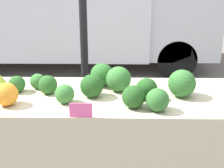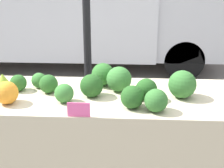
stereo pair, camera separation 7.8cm
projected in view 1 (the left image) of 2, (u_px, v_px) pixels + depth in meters
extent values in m
cylinder|color=black|center=(83.00, 19.00, 2.76)|extent=(0.07, 0.07, 2.54)
cube|color=silver|center=(178.00, 0.00, 5.56)|extent=(1.14, 1.89, 1.80)
cylinder|color=black|center=(176.00, 59.00, 5.08)|extent=(0.64, 0.22, 0.64)
cylinder|color=black|center=(163.00, 38.00, 6.65)|extent=(0.64, 0.22, 0.64)
cube|color=beige|center=(112.00, 97.00, 2.19)|extent=(1.95, 0.74, 0.03)
cube|color=beige|center=(111.00, 157.00, 1.93)|extent=(1.95, 0.01, 0.47)
cylinder|color=black|center=(5.00, 129.00, 2.64)|extent=(0.05, 0.05, 0.83)
cylinder|color=black|center=(221.00, 131.00, 2.61)|extent=(0.05, 0.05, 0.83)
sphere|color=orange|center=(6.00, 94.00, 1.99)|extent=(0.15, 0.15, 0.15)
cone|color=#93B238|center=(1.00, 83.00, 2.25)|extent=(0.15, 0.15, 0.12)
sphere|color=#2D6628|center=(102.00, 75.00, 2.33)|extent=(0.17, 0.17, 0.17)
sphere|color=#23511E|center=(147.00, 89.00, 2.08)|extent=(0.15, 0.15, 0.15)
sphere|color=#285B23|center=(17.00, 84.00, 2.21)|extent=(0.12, 0.12, 0.12)
sphere|color=#387533|center=(65.00, 94.00, 2.03)|extent=(0.13, 0.13, 0.13)
sphere|color=#387533|center=(119.00, 79.00, 2.22)|extent=(0.18, 0.18, 0.18)
sphere|color=#336B2D|center=(182.00, 83.00, 2.12)|extent=(0.19, 0.19, 0.19)
sphere|color=#387533|center=(38.00, 81.00, 2.28)|extent=(0.11, 0.11, 0.11)
sphere|color=#23511E|center=(133.00, 97.00, 1.95)|extent=(0.15, 0.15, 0.15)
sphere|color=#23511E|center=(92.00, 86.00, 2.12)|extent=(0.16, 0.16, 0.16)
sphere|color=#336B2D|center=(157.00, 100.00, 1.91)|extent=(0.15, 0.15, 0.15)
sphere|color=#285B23|center=(48.00, 85.00, 2.18)|extent=(0.13, 0.13, 0.13)
cube|color=#F45B9E|center=(81.00, 110.00, 1.83)|extent=(0.14, 0.01, 0.09)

